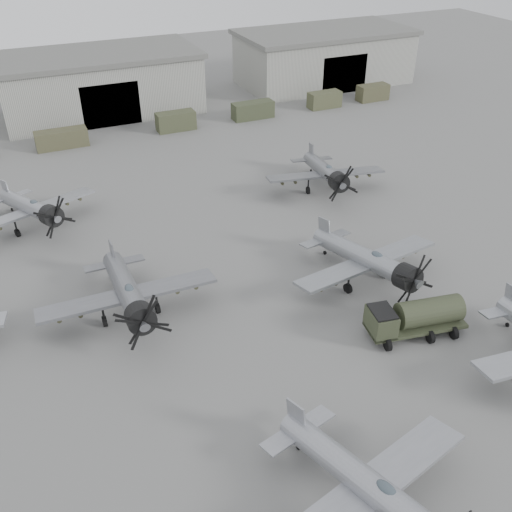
{
  "coord_description": "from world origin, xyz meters",
  "views": [
    {
      "loc": [
        -13.64,
        -24.53,
        28.49
      ],
      "look_at": [
        2.86,
        12.14,
        2.5
      ],
      "focal_mm": 40.0,
      "sensor_mm": 36.0,
      "label": 1
    }
  ],
  "objects": [
    {
      "name": "fuel_tanker",
      "position": [
        10.87,
        0.91,
        1.67
      ],
      "size": [
        7.84,
        3.75,
        2.9
      ],
      "rotation": [
        0.0,
        0.0,
        -0.18
      ],
      "color": "#353B26",
      "rests_on": "ground"
    },
    {
      "name": "support_truck_3",
      "position": [
        -7.8,
        50.0,
        1.16
      ],
      "size": [
        6.59,
        2.2,
        2.32
      ],
      "primitive_type": "cube",
      "color": "#4A4930",
      "rests_on": "ground"
    },
    {
      "name": "ground",
      "position": [
        0.0,
        0.0,
        0.0
      ],
      "size": [
        220.0,
        220.0,
        0.0
      ],
      "primitive_type": "plane",
      "color": "slate",
      "rests_on": "ground"
    },
    {
      "name": "aircraft_mid_2",
      "position": [
        11.23,
        7.58,
        2.5
      ],
      "size": [
        13.83,
        12.45,
        5.49
      ],
      "rotation": [
        0.0,
        0.0,
        0.14
      ],
      "color": "gray",
      "rests_on": "ground"
    },
    {
      "name": "support_truck_5",
      "position": [
        19.4,
        50.0,
        1.2
      ],
      "size": [
        6.1,
        2.2,
        2.4
      ],
      "primitive_type": "cube",
      "color": "#3B412A",
      "rests_on": "ground"
    },
    {
      "name": "aircraft_far_0",
      "position": [
        -13.34,
        29.01,
        2.37
      ],
      "size": [
        12.87,
        11.63,
        5.21
      ],
      "rotation": [
        0.0,
        0.0,
        0.37
      ],
      "color": "#9799A0",
      "rests_on": "ground"
    },
    {
      "name": "support_truck_4",
      "position": [
        7.66,
        50.0,
        1.27
      ],
      "size": [
        5.38,
        2.2,
        2.54
      ],
      "primitive_type": "cube",
      "color": "#41462D",
      "rests_on": "ground"
    },
    {
      "name": "support_truck_7",
      "position": [
        40.25,
        50.0,
        1.22
      ],
      "size": [
        5.03,
        2.2,
        2.44
      ],
      "primitive_type": "cube",
      "color": "#48472F",
      "rests_on": "ground"
    },
    {
      "name": "aircraft_far_1",
      "position": [
        16.88,
        24.47,
        2.39
      ],
      "size": [
        13.21,
        11.89,
        5.25
      ],
      "rotation": [
        0.0,
        0.0,
        -0.21
      ],
      "color": "gray",
      "rests_on": "ground"
    },
    {
      "name": "support_truck_6",
      "position": [
        31.43,
        50.0,
        1.2
      ],
      "size": [
        5.05,
        2.2,
        2.4
      ],
      "primitive_type": "cube",
      "color": "#484B31",
      "rests_on": "ground"
    },
    {
      "name": "hangar_right",
      "position": [
        38.0,
        61.96,
        4.37
      ],
      "size": [
        29.0,
        14.8,
        8.7
      ],
      "color": "#AFB0A5",
      "rests_on": "ground"
    },
    {
      "name": "aircraft_near_1",
      "position": [
        -0.68,
        -10.56,
        2.46
      ],
      "size": [
        13.61,
        12.25,
        5.41
      ],
      "rotation": [
        0.0,
        0.0,
        0.24
      ],
      "color": "#9A9CA2",
      "rests_on": "ground"
    },
    {
      "name": "hangar_center",
      "position": [
        0.0,
        61.96,
        4.37
      ],
      "size": [
        29.0,
        14.8,
        8.7
      ],
      "color": "#AFB0A5",
      "rests_on": "ground"
    },
    {
      "name": "aircraft_mid_1",
      "position": [
        -8.18,
        11.26,
        2.52
      ],
      "size": [
        13.81,
        12.43,
        5.55
      ],
      "rotation": [
        0.0,
        0.0,
        -0.02
      ],
      "color": "gray",
      "rests_on": "ground"
    }
  ]
}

